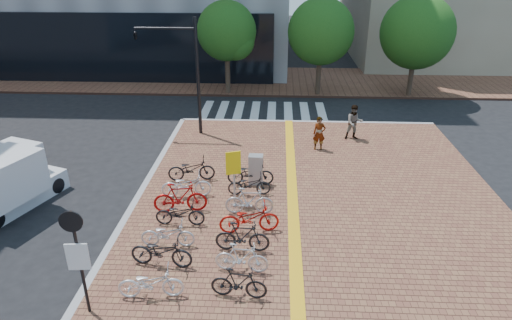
# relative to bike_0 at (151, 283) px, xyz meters

# --- Properties ---
(ground) EXTENTS (120.00, 120.00, 0.00)m
(ground) POSITION_rel_bike_0_xyz_m (1.99, 2.55, -0.62)
(ground) COLOR black
(ground) RESTS_ON ground
(kerb_north) EXTENTS (14.00, 0.25, 0.15)m
(kerb_north) POSITION_rel_bike_0_xyz_m (4.99, 14.55, -0.54)
(kerb_north) COLOR gray
(kerb_north) RESTS_ON ground
(far_sidewalk) EXTENTS (70.00, 8.00, 0.15)m
(far_sidewalk) POSITION_rel_bike_0_xyz_m (1.99, 23.55, -0.54)
(far_sidewalk) COLOR brown
(far_sidewalk) RESTS_ON ground
(crosswalk) EXTENTS (7.50, 4.00, 0.01)m
(crosswalk) POSITION_rel_bike_0_xyz_m (2.49, 16.55, -0.61)
(crosswalk) COLOR silver
(crosswalk) RESTS_ON ground
(street_trees) EXTENTS (16.20, 4.60, 6.35)m
(street_trees) POSITION_rel_bike_0_xyz_m (7.03, 20.01, 3.48)
(street_trees) COLOR #38281E
(street_trees) RESTS_ON far_sidewalk
(bike_0) EXTENTS (1.84, 0.80, 0.94)m
(bike_0) POSITION_rel_bike_0_xyz_m (0.00, 0.00, 0.00)
(bike_0) COLOR white
(bike_0) RESTS_ON sidewalk
(bike_1) EXTENTS (1.96, 0.85, 1.00)m
(bike_1) POSITION_rel_bike_0_xyz_m (-0.04, 1.38, 0.03)
(bike_1) COLOR black
(bike_1) RESTS_ON sidewalk
(bike_2) EXTENTS (1.74, 0.65, 0.91)m
(bike_2) POSITION_rel_bike_0_xyz_m (-0.08, 2.37, -0.02)
(bike_2) COLOR silver
(bike_2) RESTS_ON sidewalk
(bike_3) EXTENTS (1.71, 0.61, 0.90)m
(bike_3) POSITION_rel_bike_0_xyz_m (0.06, 3.65, -0.02)
(bike_3) COLOR black
(bike_3) RESTS_ON sidewalk
(bike_4) EXTENTS (1.99, 0.82, 1.16)m
(bike_4) POSITION_rel_bike_0_xyz_m (-0.10, 4.51, 0.11)
(bike_4) COLOR #A60C0B
(bike_4) RESTS_ON sidewalk
(bike_5) EXTENTS (1.98, 0.93, 1.00)m
(bike_5) POSITION_rel_bike_0_xyz_m (-0.10, 5.66, 0.03)
(bike_5) COLOR white
(bike_5) RESTS_ON sidewalk
(bike_6) EXTENTS (1.99, 0.93, 1.01)m
(bike_6) POSITION_rel_bike_0_xyz_m (-0.15, 7.05, 0.03)
(bike_6) COLOR black
(bike_6) RESTS_ON sidewalk
(bike_7) EXTENTS (1.59, 0.59, 0.94)m
(bike_7) POSITION_rel_bike_0_xyz_m (2.39, 0.11, -0.00)
(bike_7) COLOR black
(bike_7) RESTS_ON sidewalk
(bike_8) EXTENTS (1.63, 0.58, 0.96)m
(bike_8) POSITION_rel_bike_0_xyz_m (2.38, 1.21, 0.01)
(bike_8) COLOR silver
(bike_8) RESTS_ON sidewalk
(bike_9) EXTENTS (1.74, 0.54, 1.03)m
(bike_9) POSITION_rel_bike_0_xyz_m (2.32, 2.24, 0.05)
(bike_9) COLOR black
(bike_9) RESTS_ON sidewalk
(bike_10) EXTENTS (2.10, 1.03, 1.06)m
(bike_10) POSITION_rel_bike_0_xyz_m (2.47, 3.33, 0.06)
(bike_10) COLOR #B8130D
(bike_10) RESTS_ON sidewalk
(bike_11) EXTENTS (1.76, 0.55, 1.05)m
(bike_11) POSITION_rel_bike_0_xyz_m (2.40, 4.49, 0.06)
(bike_11) COLOR #B7B7BC
(bike_11) RESTS_ON sidewalk
(bike_12) EXTENTS (1.70, 0.71, 0.87)m
(bike_12) POSITION_rel_bike_0_xyz_m (2.31, 5.92, -0.03)
(bike_12) COLOR black
(bike_12) RESTS_ON sidewalk
(bike_13) EXTENTS (1.88, 0.67, 0.98)m
(bike_13) POSITION_rel_bike_0_xyz_m (2.30, 6.80, 0.02)
(bike_13) COLOR black
(bike_13) RESTS_ON sidewalk
(pedestrian_a) EXTENTS (0.60, 0.40, 1.62)m
(pedestrian_a) POSITION_rel_bike_0_xyz_m (5.34, 10.57, 0.34)
(pedestrian_a) COLOR gray
(pedestrian_a) RESTS_ON sidewalk
(pedestrian_b) EXTENTS (0.90, 0.72, 1.77)m
(pedestrian_b) POSITION_rel_bike_0_xyz_m (7.19, 12.01, 0.42)
(pedestrian_b) COLOR #525B68
(pedestrian_b) RESTS_ON sidewalk
(utility_box) EXTENTS (0.58, 0.43, 1.24)m
(utility_box) POSITION_rel_bike_0_xyz_m (2.51, 6.90, 0.15)
(utility_box) COLOR #B5B5BA
(utility_box) RESTS_ON sidewalk
(yellow_sign) EXTENTS (0.55, 0.24, 2.07)m
(yellow_sign) POSITION_rel_bike_0_xyz_m (1.78, 5.33, 0.97)
(yellow_sign) COLOR #B7B7BC
(yellow_sign) RESTS_ON sidewalk
(notice_sign) EXTENTS (0.57, 0.15, 3.09)m
(notice_sign) POSITION_rel_bike_0_xyz_m (-1.51, -0.67, 1.48)
(notice_sign) COLOR black
(notice_sign) RESTS_ON sidewalk
(traffic_light_pole) EXTENTS (3.15, 1.21, 5.86)m
(traffic_light_pole) POSITION_rel_bike_0_xyz_m (-2.00, 12.44, 3.57)
(traffic_light_pole) COLOR black
(traffic_light_pole) RESTS_ON sidewalk
(box_truck) EXTENTS (2.95, 4.31, 2.30)m
(box_truck) POSITION_rel_bike_0_xyz_m (-6.61, 4.84, 0.46)
(box_truck) COLOR silver
(box_truck) RESTS_ON ground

